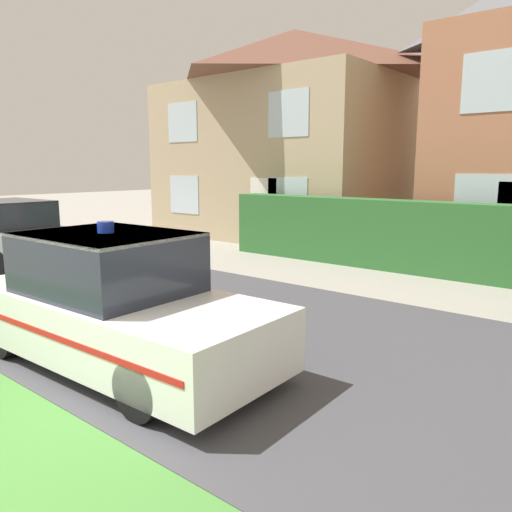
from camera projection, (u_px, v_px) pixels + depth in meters
road_strip at (258, 336)px, 7.21m from camera, size 28.00×5.94×0.01m
garden_hedge at (388, 235)px, 11.89m from camera, size 8.87×0.71×1.66m
police_car at (115, 305)px, 6.12m from camera, size 4.37×1.88×1.75m
neighbour_car_near at (12, 236)px, 11.98m from camera, size 3.94×1.82×1.62m
house_left at (293, 132)px, 18.06m from camera, size 8.39×7.07×7.18m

